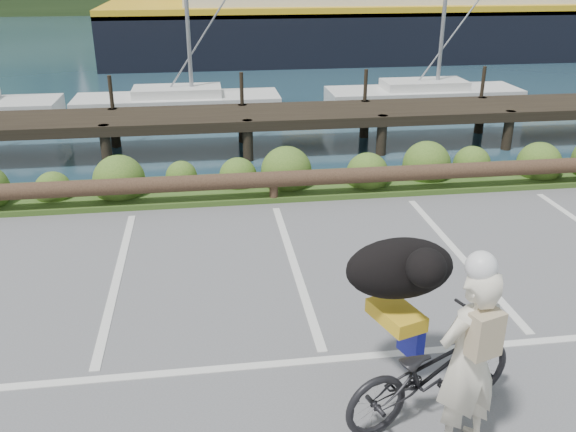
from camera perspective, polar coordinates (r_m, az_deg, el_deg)
The scene contains 6 objects.
ground at distance 7.53m, azimuth 2.90°, elevation -11.53°, with size 72.00×72.00×0.00m, color #5A5A5D.
vegetation_strip at distance 12.20m, azimuth -1.73°, elevation 2.76°, with size 34.00×1.60×0.10m, color #3D5B21.
log_rail at distance 11.57m, azimuth -1.34°, elevation 1.35°, with size 32.00×0.30×0.60m, color #443021, non-canonical shape.
bicycle at distance 6.34m, azimuth 13.27°, elevation -13.91°, with size 0.68×1.96×1.03m, color black.
cyclist at distance 5.83m, azimuth 16.50°, elevation -12.88°, with size 0.68×0.45×1.87m, color beige.
dog at distance 6.31m, azimuth 10.41°, elevation -4.84°, with size 1.12×0.55×0.65m, color black.
Camera 1 is at (-1.23, -6.08, 4.26)m, focal length 38.00 mm.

